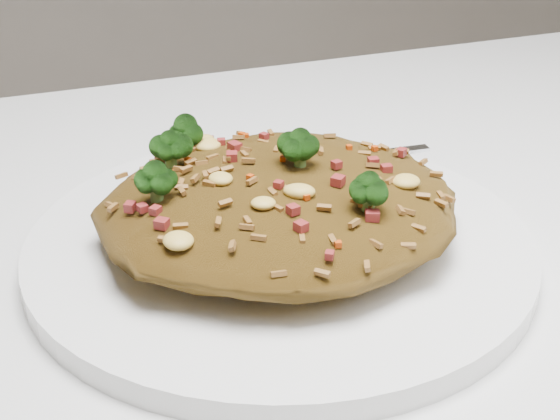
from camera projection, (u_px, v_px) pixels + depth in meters
name	position (u px, v px, depth m)	size (l,w,h in m)	color
plate	(280.00, 244.00, 0.45)	(0.29, 0.29, 0.01)	white
fried_rice	(279.00, 192.00, 0.44)	(0.20, 0.19, 0.06)	brown
fork	(331.00, 159.00, 0.54)	(0.16, 0.03, 0.00)	silver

